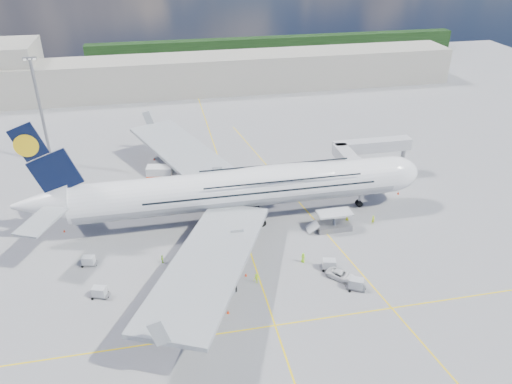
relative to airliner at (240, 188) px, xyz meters
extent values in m
plane|color=gray|center=(-0.26, -10.00, -6.87)|extent=(300.00, 300.00, 0.00)
cube|color=yellow|center=(-0.26, -10.00, -6.86)|extent=(0.25, 220.00, 0.01)
cube|color=yellow|center=(-0.26, -30.00, -6.86)|extent=(120.00, 0.25, 0.01)
cube|color=yellow|center=(13.74, 0.00, -6.86)|extent=(14.16, 99.06, 0.01)
cylinder|color=white|center=(-0.26, 0.00, -0.07)|extent=(62.00, 7.20, 7.20)
cylinder|color=#9EA0A5|center=(-0.26, 0.00, -0.22)|extent=(60.76, 7.13, 7.13)
ellipsoid|color=white|center=(7.74, 0.00, 1.91)|extent=(36.00, 6.84, 3.76)
ellipsoid|color=white|center=(30.74, 0.00, -0.07)|extent=(11.52, 7.20, 7.20)
ellipsoid|color=black|center=(33.98, 0.00, 0.53)|extent=(3.84, 4.16, 1.44)
cone|color=white|center=(-35.76, 0.00, 0.73)|extent=(10.00, 6.84, 6.84)
cube|color=black|center=(-33.76, 0.00, 9.53)|extent=(11.02, 0.46, 14.61)
cylinder|color=yellow|center=(-35.86, 0.00, 12.03)|extent=(4.00, 0.60, 4.00)
cube|color=#999EA3|center=(-8.26, 20.00, -1.27)|extent=(25.49, 39.15, 3.35)
cube|color=#999EA3|center=(-8.26, -20.00, -1.27)|extent=(25.49, 39.15, 3.35)
cylinder|color=#B7BABF|center=(-3.26, 12.50, -3.67)|extent=(5.20, 3.50, 3.50)
cylinder|color=#B7BABF|center=(-7.76, 23.00, -3.67)|extent=(5.20, 3.50, 3.50)
cylinder|color=#B7BABF|center=(-3.26, -12.50, -3.67)|extent=(5.20, 3.50, 3.50)
cylinder|color=#B7BABF|center=(-7.76, -23.00, -3.67)|extent=(5.20, 3.50, 3.50)
cylinder|color=gray|center=(24.74, 0.00, -4.67)|extent=(0.44, 0.44, 3.80)
cylinder|color=black|center=(24.74, 0.00, -6.22)|extent=(1.30, 0.90, 1.30)
cylinder|color=gray|center=(-0.26, 0.00, -4.67)|extent=(0.56, 0.56, 3.80)
cylinder|color=black|center=(-0.26, 3.20, -6.12)|extent=(1.50, 0.90, 1.50)
cube|color=#B7B7BC|center=(24.74, 8.60, 0.23)|extent=(3.00, 10.00, 2.60)
cube|color=#B7B7BC|center=(32.74, 13.60, 0.23)|extent=(18.00, 3.00, 2.60)
cylinder|color=gray|center=(26.74, 11.60, -3.32)|extent=(0.80, 0.80, 7.10)
cylinder|color=black|center=(26.74, 11.60, -6.42)|extent=(0.90, 0.80, 0.90)
cylinder|color=gray|center=(40.74, 13.60, -3.32)|extent=(1.00, 1.00, 7.10)
cube|color=gray|center=(40.74, 13.60, -6.47)|extent=(2.00, 2.00, 0.80)
cylinder|color=#B7B7BC|center=(24.74, 4.80, 0.23)|extent=(3.60, 3.60, 2.80)
cube|color=silver|center=(16.74, -7.10, -3.37)|extent=(6.50, 3.20, 0.35)
cube|color=gray|center=(16.74, -7.10, -6.32)|extent=(6.50, 3.20, 1.10)
cube|color=gray|center=(16.74, -7.10, -4.82)|extent=(0.22, 1.99, 3.00)
cylinder|color=black|center=(14.14, -8.30, -6.52)|extent=(0.70, 0.30, 0.70)
cube|color=silver|center=(12.54, -7.10, -5.87)|extent=(2.16, 2.60, 1.60)
cylinder|color=gray|center=(-40.26, 35.00, 5.63)|extent=(0.70, 0.70, 25.00)
cube|color=gray|center=(-40.26, 35.00, 18.33)|extent=(3.00, 0.40, 0.60)
cube|color=#B2AD9E|center=(-0.26, 85.00, -0.87)|extent=(180.00, 16.00, 12.00)
cube|color=#193814|center=(39.74, 130.00, -2.87)|extent=(160.00, 6.00, 8.00)
cube|color=gray|center=(-25.56, -18.29, -6.54)|extent=(3.14, 2.30, 0.17)
cylinder|color=black|center=(-26.68, -18.85, -6.66)|extent=(0.41, 0.17, 0.41)
cylinder|color=black|center=(-24.43, -17.72, -6.66)|extent=(0.41, 0.17, 0.41)
cube|color=silver|center=(-25.56, -18.29, -5.79)|extent=(2.40, 1.98, 1.41)
cube|color=gray|center=(-11.30, -23.95, -6.49)|extent=(3.32, 1.85, 0.20)
cylinder|color=black|center=(-12.61, -24.61, -6.63)|extent=(0.48, 0.20, 0.48)
cylinder|color=black|center=(-10.00, -23.30, -6.63)|extent=(0.48, 0.20, 0.48)
cube|color=gray|center=(-5.16, -16.52, -6.56)|extent=(2.95, 2.20, 0.16)
cylinder|color=black|center=(-6.22, -17.05, -6.67)|extent=(0.39, 0.16, 0.39)
cylinder|color=black|center=(-4.11, -16.00, -6.67)|extent=(0.39, 0.16, 0.39)
cube|color=gray|center=(-27.91, -9.47, -6.55)|extent=(2.97, 2.04, 0.16)
cylinder|color=black|center=(-28.99, -10.01, -6.67)|extent=(0.40, 0.16, 0.40)
cylinder|color=black|center=(-26.82, -8.93, -6.67)|extent=(0.40, 0.16, 0.40)
cube|color=silver|center=(-27.91, -9.47, -5.83)|extent=(2.25, 1.78, 1.35)
cube|color=gray|center=(14.24, -24.64, -6.51)|extent=(3.46, 2.88, 0.18)
cylinder|color=black|center=(13.02, -25.25, -6.64)|extent=(0.45, 0.18, 0.45)
cylinder|color=black|center=(15.46, -24.02, -6.64)|extent=(0.45, 0.18, 0.45)
cube|color=silver|center=(14.24, -24.64, -5.70)|extent=(2.69, 2.41, 1.53)
cube|color=gray|center=(11.78, -18.82, -6.53)|extent=(3.19, 2.20, 0.17)
cylinder|color=black|center=(10.62, -19.40, -6.66)|extent=(0.43, 0.17, 0.43)
cylinder|color=black|center=(12.94, -18.24, -6.66)|extent=(0.43, 0.17, 0.43)
cube|color=silver|center=(11.78, -18.82, -5.76)|extent=(2.41, 1.92, 1.45)
cube|color=silver|center=(-12.77, -21.41, -6.18)|extent=(2.99, 1.93, 1.28)
cube|color=black|center=(-12.77, -21.41, -5.39)|extent=(1.25, 1.39, 0.49)
cylinder|color=black|center=(-13.75, -21.95, -6.55)|extent=(0.63, 0.25, 0.63)
cylinder|color=black|center=(-11.78, -20.87, -6.55)|extent=(0.63, 0.25, 0.63)
cube|color=gray|center=(-14.00, 17.74, -5.73)|extent=(7.75, 4.00, 2.27)
cube|color=silver|center=(-14.79, 17.74, -3.57)|extent=(5.87, 3.77, 2.50)
cube|color=silver|center=(-11.16, 17.74, -4.71)|extent=(2.48, 2.94, 1.82)
cube|color=black|center=(-10.36, 17.74, -4.48)|extent=(0.57, 2.27, 1.02)
cylinder|color=black|center=(-11.50, 16.43, -6.24)|extent=(1.25, 0.40, 1.25)
cylinder|color=black|center=(-16.50, 19.04, -6.24)|extent=(1.25, 0.40, 1.25)
cube|color=#F7370D|center=(-14.79, 17.74, -4.37)|extent=(5.94, 3.84, 0.57)
cube|color=gray|center=(-8.43, 30.71, -5.82)|extent=(7.10, 3.53, 2.09)
cube|color=silver|center=(-9.16, 30.71, -3.84)|extent=(5.36, 3.36, 2.30)
cube|color=silver|center=(-5.82, 30.71, -4.88)|extent=(2.23, 2.67, 1.67)
cube|color=black|center=(-5.09, 30.71, -4.67)|extent=(0.48, 2.09, 0.94)
cylinder|color=black|center=(-6.13, 29.51, -6.29)|extent=(1.15, 0.37, 1.15)
cylinder|color=black|center=(-10.73, 31.91, -6.29)|extent=(1.15, 0.37, 1.15)
imported|color=white|center=(12.87, -21.73, -6.17)|extent=(5.11, 5.28, 1.40)
imported|color=#D0EF19|center=(24.78, -7.05, -5.95)|extent=(0.76, 0.60, 1.84)
imported|color=#D5E418|center=(19.63, -6.47, -5.96)|extent=(1.06, 1.12, 1.82)
imported|color=#95DA17|center=(-15.62, -11.37, -6.09)|extent=(0.41, 0.92, 1.55)
imported|color=#A2FA1A|center=(8.03, -16.12, -5.95)|extent=(0.99, 1.07, 1.83)
imported|color=#BCF019|center=(-0.89, -19.99, -5.97)|extent=(1.22, 0.79, 1.79)
cone|color=#F7370D|center=(35.00, 3.09, -6.57)|extent=(0.46, 0.46, 0.59)
cube|color=#F7370D|center=(35.00, 3.09, -6.85)|extent=(0.40, 0.40, 0.03)
cone|color=#F7370D|center=(-5.44, 16.96, -6.58)|extent=(0.46, 0.46, 0.58)
cube|color=#F7370D|center=(-5.44, 16.96, -6.85)|extent=(0.39, 0.39, 0.03)
cone|color=#F7370D|center=(-15.87, 31.44, -6.60)|extent=(0.42, 0.42, 0.54)
cube|color=#F7370D|center=(-15.87, 31.44, -6.85)|extent=(0.37, 0.37, 0.03)
cone|color=#F7370D|center=(-2.28, -17.84, -6.58)|extent=(0.45, 0.45, 0.57)
cube|color=#F7370D|center=(-2.28, -17.84, -6.85)|extent=(0.39, 0.39, 0.03)
cone|color=#F7370D|center=(-6.56, -26.06, -6.59)|extent=(0.44, 0.44, 0.55)
cube|color=#F7370D|center=(-6.56, -26.06, -6.85)|extent=(0.38, 0.38, 0.03)
cone|color=#F7370D|center=(-33.41, 2.19, -6.62)|extent=(0.40, 0.40, 0.50)
cube|color=#F7370D|center=(-33.41, 2.19, -6.85)|extent=(0.34, 0.34, 0.03)
camera|label=1|loc=(-14.02, -82.57, 44.80)|focal=35.00mm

